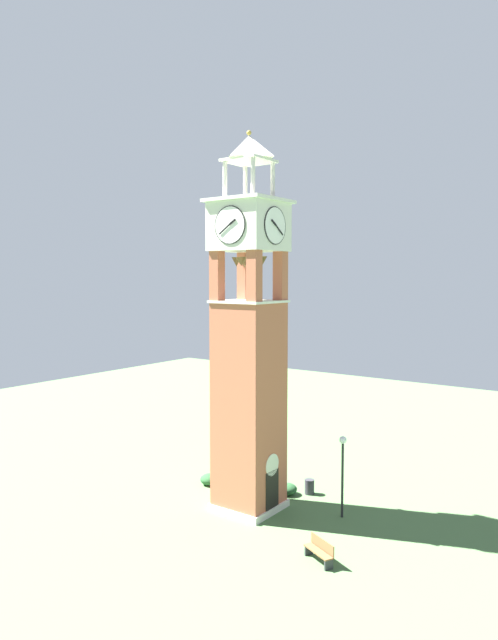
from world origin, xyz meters
TOP-DOWN VIEW (x-y plane):
  - ground at (0.00, 0.00)m, footprint 80.00×80.00m
  - clock_tower at (0.00, -0.00)m, footprint 3.42×3.42m
  - park_bench at (-2.82, -5.70)m, footprint 1.10×1.63m
  - lamp_post at (1.82, -4.35)m, footprint 0.36×0.36m
  - trash_bin at (3.56, -1.50)m, footprint 0.52×0.52m
  - shrub_near_entry at (1.46, 3.83)m, footprint 1.08×1.08m
  - shrub_left_of_tower at (2.77, -0.58)m, footprint 1.04×1.04m

SIDE VIEW (x-z plane):
  - ground at x=0.00m, z-range 0.00..0.00m
  - shrub_left_of_tower at x=2.77m, z-range 0.00..0.61m
  - shrub_near_entry at x=1.46m, z-range 0.00..0.61m
  - trash_bin at x=3.56m, z-range 0.00..0.80m
  - park_bench at x=-2.82m, z-range 0.01..0.96m
  - lamp_post at x=1.82m, z-range 0.77..4.83m
  - clock_tower at x=0.00m, z-range -1.58..17.40m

